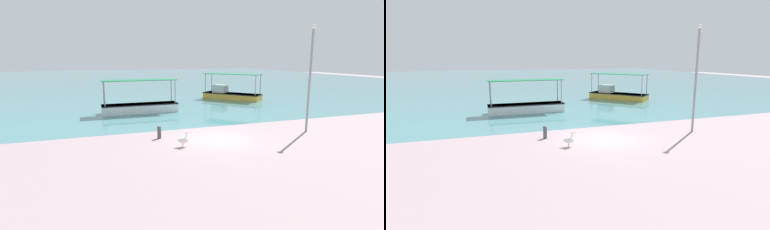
# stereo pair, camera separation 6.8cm
# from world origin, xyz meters

# --- Properties ---
(ground) EXTENTS (120.00, 120.00, 0.00)m
(ground) POSITION_xyz_m (0.00, 0.00, 0.00)
(ground) COLOR #A0898E
(harbor_water) EXTENTS (110.00, 90.00, 0.00)m
(harbor_water) POSITION_xyz_m (0.00, 48.00, 0.00)
(harbor_water) COLOR teal
(harbor_water) RESTS_ON ground
(fishing_boat_near_right) EXTENTS (6.31, 1.62, 2.76)m
(fishing_boat_near_right) POSITION_xyz_m (-2.80, 9.78, 0.56)
(fishing_boat_near_right) COLOR white
(fishing_boat_near_right) RESTS_ON harbor_water
(fishing_boat_outer) EXTENTS (5.56, 6.13, 2.80)m
(fishing_boat_outer) POSITION_xyz_m (8.08, 14.74, 0.60)
(fishing_boat_outer) COLOR gold
(fishing_boat_outer) RESTS_ON harbor_water
(pelican) EXTENTS (0.81, 0.35, 0.80)m
(pelican) POSITION_xyz_m (-2.34, -0.71, 0.38)
(pelican) COLOR #E0997A
(pelican) RESTS_ON ground
(lamp_post) EXTENTS (0.28, 0.28, 6.54)m
(lamp_post) POSITION_xyz_m (5.97, -0.16, 3.64)
(lamp_post) COLOR gray
(lamp_post) RESTS_ON ground
(mooring_bollard) EXTENTS (0.24, 0.24, 0.75)m
(mooring_bollard) POSITION_xyz_m (-3.16, 1.29, 0.40)
(mooring_bollard) COLOR #47474C
(mooring_bollard) RESTS_ON ground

